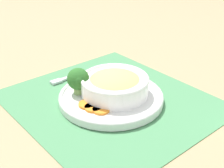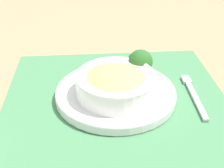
% 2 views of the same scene
% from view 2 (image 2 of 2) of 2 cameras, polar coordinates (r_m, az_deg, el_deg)
% --- Properties ---
extents(ground_plane, '(4.00, 4.00, 0.00)m').
position_cam_2_polar(ground_plane, '(0.72, 0.97, -2.60)').
color(ground_plane, tan).
extents(placemat, '(0.55, 0.51, 0.00)m').
position_cam_2_polar(placemat, '(0.72, 0.98, -2.47)').
color(placemat, '#4C8C59').
rests_on(placemat, ground_plane).
extents(plate, '(0.28, 0.28, 0.02)m').
position_cam_2_polar(plate, '(0.72, 0.98, -1.59)').
color(plate, white).
rests_on(plate, placemat).
extents(bowl, '(0.18, 0.18, 0.06)m').
position_cam_2_polar(bowl, '(0.69, 0.71, 0.31)').
color(bowl, white).
rests_on(bowl, plate).
extents(broccoli_floret, '(0.06, 0.06, 0.07)m').
position_cam_2_polar(broccoli_floret, '(0.75, 5.48, 3.99)').
color(broccoli_floret, '#84AD5B').
rests_on(broccoli_floret, plate).
extents(carrot_slice_near, '(0.04, 0.04, 0.01)m').
position_cam_2_polar(carrot_slice_near, '(0.78, 0.46, 2.03)').
color(carrot_slice_near, orange).
rests_on(carrot_slice_near, plate).
extents(carrot_slice_middle, '(0.04, 0.04, 0.01)m').
position_cam_2_polar(carrot_slice_middle, '(0.78, -1.11, 1.86)').
color(carrot_slice_middle, orange).
rests_on(carrot_slice_middle, plate).
extents(carrot_slice_far, '(0.04, 0.04, 0.01)m').
position_cam_2_polar(carrot_slice_far, '(0.77, -2.57, 1.47)').
color(carrot_slice_far, orange).
rests_on(carrot_slice_far, plate).
extents(fork, '(0.03, 0.18, 0.01)m').
position_cam_2_polar(fork, '(0.76, 14.75, -1.39)').
color(fork, silver).
rests_on(fork, placemat).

